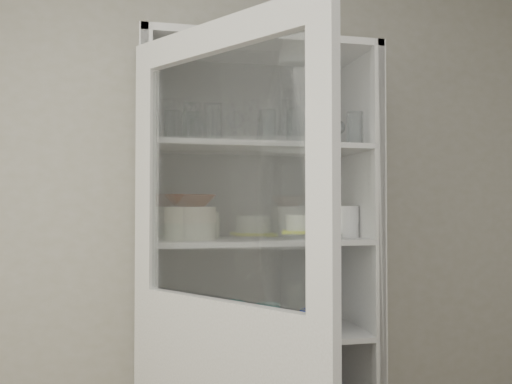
{
  "coord_description": "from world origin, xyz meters",
  "views": [
    {
      "loc": [
        -0.36,
        -1.13,
        1.4
      ],
      "look_at": [
        0.2,
        1.27,
        1.46
      ],
      "focal_mm": 40.0,
      "sensor_mm": 36.0,
      "label": 1
    }
  ],
  "objects_px": {
    "grey_bowl_stack": "(345,222)",
    "mug_blue": "(313,321)",
    "pantry_cabinet": "(253,310)",
    "terracotta_bowl": "(191,201)",
    "plate_stack_back": "(198,225)",
    "goblet_2": "(309,132)",
    "teal_jar": "(234,318)",
    "white_ramekin": "(303,223)",
    "goblet_0": "(197,130)",
    "yellow_trivet": "(303,232)",
    "mug_teal": "(268,316)",
    "cupboard_door": "(221,372)",
    "mug_white": "(324,323)",
    "white_canister": "(186,316)",
    "plate_stack_front": "(190,231)",
    "glass_platter": "(303,235)",
    "goblet_1": "(236,128)",
    "goblet_3": "(338,134)",
    "measuring_cups": "(240,331)",
    "cream_bowl": "(190,215)"
  },
  "relations": [
    {
      "from": "cupboard_door",
      "to": "glass_platter",
      "type": "relative_size",
      "value": 5.68
    },
    {
      "from": "glass_platter",
      "to": "measuring_cups",
      "type": "height_order",
      "value": "glass_platter"
    },
    {
      "from": "pantry_cabinet",
      "to": "goblet_0",
      "type": "bearing_deg",
      "value": 166.75
    },
    {
      "from": "cupboard_door",
      "to": "teal_jar",
      "type": "relative_size",
      "value": 16.75
    },
    {
      "from": "plate_stack_back",
      "to": "glass_platter",
      "type": "distance_m",
      "value": 0.47
    },
    {
      "from": "goblet_3",
      "to": "mug_teal",
      "type": "height_order",
      "value": "goblet_3"
    },
    {
      "from": "plate_stack_back",
      "to": "mug_white",
      "type": "xyz_separation_m",
      "value": [
        0.49,
        -0.26,
        -0.4
      ]
    },
    {
      "from": "plate_stack_back",
      "to": "goblet_1",
      "type": "bearing_deg",
      "value": -14.73
    },
    {
      "from": "goblet_3",
      "to": "plate_stack_front",
      "type": "height_order",
      "value": "goblet_3"
    },
    {
      "from": "goblet_1",
      "to": "white_canister",
      "type": "distance_m",
      "value": 0.85
    },
    {
      "from": "glass_platter",
      "to": "mug_blue",
      "type": "height_order",
      "value": "glass_platter"
    },
    {
      "from": "mug_white",
      "to": "white_canister",
      "type": "xyz_separation_m",
      "value": [
        -0.56,
        0.18,
        0.02
      ]
    },
    {
      "from": "goblet_2",
      "to": "plate_stack_back",
      "type": "bearing_deg",
      "value": 179.38
    },
    {
      "from": "plate_stack_front",
      "to": "mug_teal",
      "type": "distance_m",
      "value": 0.53
    },
    {
      "from": "terracotta_bowl",
      "to": "mug_teal",
      "type": "bearing_deg",
      "value": 14.71
    },
    {
      "from": "yellow_trivet",
      "to": "glass_platter",
      "type": "bearing_deg",
      "value": 0.0
    },
    {
      "from": "goblet_1",
      "to": "mug_blue",
      "type": "xyz_separation_m",
      "value": [
        0.31,
        -0.15,
        -0.84
      ]
    },
    {
      "from": "terracotta_bowl",
      "to": "mug_blue",
      "type": "xyz_separation_m",
      "value": [
        0.52,
        -0.04,
        -0.51
      ]
    },
    {
      "from": "teal_jar",
      "to": "cupboard_door",
      "type": "bearing_deg",
      "value": -104.61
    },
    {
      "from": "mug_white",
      "to": "goblet_1",
      "type": "bearing_deg",
      "value": 155.93
    },
    {
      "from": "cupboard_door",
      "to": "measuring_cups",
      "type": "height_order",
      "value": "cupboard_door"
    },
    {
      "from": "yellow_trivet",
      "to": "mug_white",
      "type": "relative_size",
      "value": 1.65
    },
    {
      "from": "goblet_0",
      "to": "measuring_cups",
      "type": "distance_m",
      "value": 0.89
    },
    {
      "from": "plate_stack_back",
      "to": "yellow_trivet",
      "type": "distance_m",
      "value": 0.47
    },
    {
      "from": "goblet_3",
      "to": "grey_bowl_stack",
      "type": "distance_m",
      "value": 0.41
    },
    {
      "from": "terracotta_bowl",
      "to": "white_ramekin",
      "type": "height_order",
      "value": "terracotta_bowl"
    },
    {
      "from": "plate_stack_back",
      "to": "white_ramekin",
      "type": "height_order",
      "value": "plate_stack_back"
    },
    {
      "from": "cupboard_door",
      "to": "white_ramekin",
      "type": "distance_m",
      "value": 0.9
    },
    {
      "from": "grey_bowl_stack",
      "to": "pantry_cabinet",
      "type": "bearing_deg",
      "value": 171.41
    },
    {
      "from": "terracotta_bowl",
      "to": "plate_stack_back",
      "type": "bearing_deg",
      "value": 71.25
    },
    {
      "from": "grey_bowl_stack",
      "to": "measuring_cups",
      "type": "bearing_deg",
      "value": -173.54
    },
    {
      "from": "plate_stack_back",
      "to": "teal_jar",
      "type": "height_order",
      "value": "plate_stack_back"
    },
    {
      "from": "pantry_cabinet",
      "to": "teal_jar",
      "type": "bearing_deg",
      "value": -152.92
    },
    {
      "from": "glass_platter",
      "to": "grey_bowl_stack",
      "type": "distance_m",
      "value": 0.2
    },
    {
      "from": "terracotta_bowl",
      "to": "white_ramekin",
      "type": "bearing_deg",
      "value": 4.63
    },
    {
      "from": "goblet_2",
      "to": "teal_jar",
      "type": "relative_size",
      "value": 1.45
    },
    {
      "from": "grey_bowl_stack",
      "to": "measuring_cups",
      "type": "height_order",
      "value": "grey_bowl_stack"
    },
    {
      "from": "mug_white",
      "to": "pantry_cabinet",
      "type": "bearing_deg",
      "value": 152.23
    },
    {
      "from": "plate_stack_back",
      "to": "mug_white",
      "type": "distance_m",
      "value": 0.69
    },
    {
      "from": "goblet_0",
      "to": "yellow_trivet",
      "type": "relative_size",
      "value": 0.86
    },
    {
      "from": "measuring_cups",
      "to": "cream_bowl",
      "type": "bearing_deg",
      "value": 172.68
    },
    {
      "from": "cupboard_door",
      "to": "cream_bowl",
      "type": "xyz_separation_m",
      "value": [
        -0.03,
        0.57,
        0.49
      ]
    },
    {
      "from": "white_ramekin",
      "to": "plate_stack_front",
      "type": "bearing_deg",
      "value": -175.37
    },
    {
      "from": "mug_white",
      "to": "terracotta_bowl",
      "type": "bearing_deg",
      "value": 178.54
    },
    {
      "from": "plate_stack_back",
      "to": "measuring_cups",
      "type": "xyz_separation_m",
      "value": [
        0.15,
        -0.18,
        -0.44
      ]
    },
    {
      "from": "grey_bowl_stack",
      "to": "mug_blue",
      "type": "bearing_deg",
      "value": -159.11
    },
    {
      "from": "goblet_0",
      "to": "mug_white",
      "type": "xyz_separation_m",
      "value": [
        0.5,
        -0.25,
        -0.83
      ]
    },
    {
      "from": "cupboard_door",
      "to": "glass_platter",
      "type": "distance_m",
      "value": 0.87
    },
    {
      "from": "goblet_1",
      "to": "plate_stack_back",
      "type": "bearing_deg",
      "value": 165.27
    },
    {
      "from": "plate_stack_back",
      "to": "cream_bowl",
      "type": "height_order",
      "value": "cream_bowl"
    }
  ]
}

